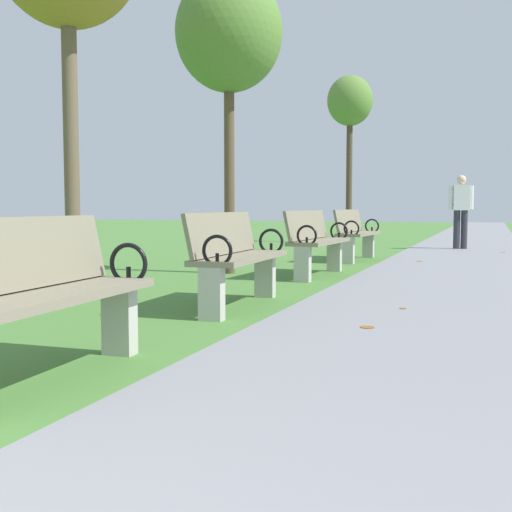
{
  "coord_description": "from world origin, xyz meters",
  "views": [
    {
      "loc": [
        1.77,
        -0.0,
        0.96
      ],
      "look_at": [
        -0.05,
        4.95,
        0.55
      ],
      "focal_mm": 45.33,
      "sensor_mm": 36.0,
      "label": 1
    }
  ],
  "objects_px": {
    "park_bench_2": "(40,295)",
    "pedestrian_walking": "(461,208)",
    "tree_4": "(350,104)",
    "park_bench_3": "(236,256)",
    "tree_3": "(229,35)",
    "park_bench_5": "(356,233)",
    "park_bench_4": "(316,241)"
  },
  "relations": [
    {
      "from": "park_bench_2",
      "to": "pedestrian_walking",
      "type": "xyz_separation_m",
      "value": [
        1.6,
        12.13,
        0.44
      ]
    },
    {
      "from": "park_bench_2",
      "to": "tree_3",
      "type": "bearing_deg",
      "value": 102.43
    },
    {
      "from": "park_bench_2",
      "to": "tree_4",
      "type": "bearing_deg",
      "value": 95.24
    },
    {
      "from": "park_bench_4",
      "to": "park_bench_5",
      "type": "distance_m",
      "value": 2.75
    },
    {
      "from": "park_bench_5",
      "to": "tree_3",
      "type": "xyz_separation_m",
      "value": [
        -1.25,
        -2.83,
        2.86
      ]
    },
    {
      "from": "tree_3",
      "to": "tree_4",
      "type": "distance_m",
      "value": 8.2
    },
    {
      "from": "park_bench_4",
      "to": "tree_3",
      "type": "height_order",
      "value": "tree_3"
    },
    {
      "from": "park_bench_2",
      "to": "tree_4",
      "type": "height_order",
      "value": "tree_4"
    },
    {
      "from": "park_bench_2",
      "to": "park_bench_4",
      "type": "height_order",
      "value": "same"
    },
    {
      "from": "tree_4",
      "to": "park_bench_3",
      "type": "bearing_deg",
      "value": -83.43
    },
    {
      "from": "park_bench_2",
      "to": "park_bench_3",
      "type": "xyz_separation_m",
      "value": [
        -0.0,
        2.82,
        0.0
      ]
    },
    {
      "from": "park_bench_5",
      "to": "tree_4",
      "type": "xyz_separation_m",
      "value": [
        -1.27,
        5.37,
        3.11
      ]
    },
    {
      "from": "park_bench_3",
      "to": "park_bench_5",
      "type": "bearing_deg",
      "value": 90.0
    },
    {
      "from": "park_bench_5",
      "to": "park_bench_3",
      "type": "bearing_deg",
      "value": -90.0
    },
    {
      "from": "tree_4",
      "to": "pedestrian_walking",
      "type": "distance_m",
      "value": 4.29
    },
    {
      "from": "park_bench_4",
      "to": "pedestrian_walking",
      "type": "xyz_separation_m",
      "value": [
        1.6,
        6.37,
        0.44
      ]
    },
    {
      "from": "park_bench_2",
      "to": "tree_3",
      "type": "xyz_separation_m",
      "value": [
        -1.25,
        5.68,
        2.86
      ]
    },
    {
      "from": "park_bench_4",
      "to": "pedestrian_walking",
      "type": "distance_m",
      "value": 6.58
    },
    {
      "from": "park_bench_2",
      "to": "pedestrian_walking",
      "type": "height_order",
      "value": "pedestrian_walking"
    },
    {
      "from": "park_bench_3",
      "to": "pedestrian_walking",
      "type": "distance_m",
      "value": 9.46
    },
    {
      "from": "park_bench_4",
      "to": "pedestrian_walking",
      "type": "bearing_deg",
      "value": 75.89
    },
    {
      "from": "park_bench_2",
      "to": "tree_4",
      "type": "relative_size",
      "value": 0.37
    },
    {
      "from": "park_bench_5",
      "to": "tree_4",
      "type": "bearing_deg",
      "value": 103.34
    },
    {
      "from": "park_bench_3",
      "to": "tree_3",
      "type": "bearing_deg",
      "value": 113.62
    },
    {
      "from": "park_bench_3",
      "to": "tree_3",
      "type": "distance_m",
      "value": 4.23
    },
    {
      "from": "park_bench_3",
      "to": "tree_4",
      "type": "distance_m",
      "value": 11.56
    },
    {
      "from": "park_bench_3",
      "to": "park_bench_4",
      "type": "distance_m",
      "value": 2.95
    },
    {
      "from": "tree_3",
      "to": "pedestrian_walking",
      "type": "bearing_deg",
      "value": 66.14
    },
    {
      "from": "tree_4",
      "to": "park_bench_2",
      "type": "bearing_deg",
      "value": -84.76
    },
    {
      "from": "tree_3",
      "to": "park_bench_2",
      "type": "bearing_deg",
      "value": -77.57
    },
    {
      "from": "park_bench_5",
      "to": "park_bench_2",
      "type": "bearing_deg",
      "value": -90.0
    },
    {
      "from": "park_bench_5",
      "to": "tree_3",
      "type": "distance_m",
      "value": 4.21
    }
  ]
}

